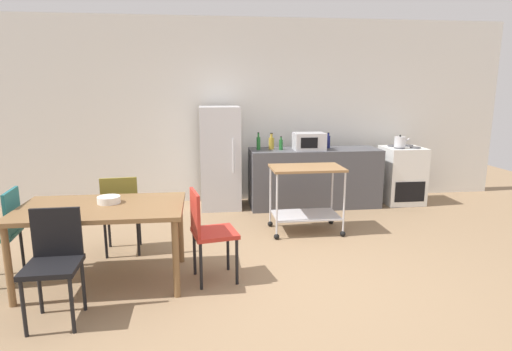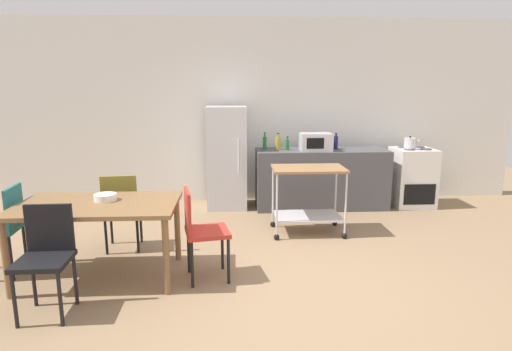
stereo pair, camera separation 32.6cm
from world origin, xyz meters
name	(u,v)px [view 2 (the right image)]	position (x,y,z in m)	size (l,w,h in m)	color
ground_plane	(282,283)	(0.00, 0.00, 0.00)	(12.00, 12.00, 0.00)	#8C7051
back_wall	(260,111)	(0.00, 3.20, 1.45)	(8.40, 0.12, 2.90)	silver
kitchen_counter	(321,179)	(0.90, 2.60, 0.45)	(2.00, 0.64, 0.90)	#4C4C51
dining_table	(98,211)	(-1.75, 0.24, 0.67)	(1.50, 0.90, 0.75)	brown
chair_olive	(122,206)	(-1.71, 0.94, 0.52)	(0.44, 0.44, 0.89)	olive
chair_red	(200,228)	(-0.77, 0.15, 0.52)	(0.47, 0.47, 0.89)	#B72D23
chair_teal	(3,224)	(-2.70, 0.36, 0.52)	(0.43, 0.43, 0.89)	#1E666B
chair_black	(46,252)	(-1.97, -0.41, 0.52)	(0.41, 0.41, 0.89)	black
stove_oven	(412,177)	(2.35, 2.62, 0.45)	(0.60, 0.61, 0.92)	white
refrigerator	(227,158)	(-0.55, 2.70, 0.78)	(0.60, 0.63, 1.55)	silver
kitchen_cart	(308,189)	(0.49, 1.42, 0.57)	(0.91, 0.57, 0.85)	olive
bottle_wine	(265,143)	(0.03, 2.64, 1.01)	(0.06, 0.06, 0.26)	#1E6628
bottle_vinegar	(278,143)	(0.23, 2.66, 1.00)	(0.08, 0.08, 0.25)	gold
bottle_soda	(287,145)	(0.37, 2.59, 0.98)	(0.06, 0.06, 0.21)	#1E6628
microwave	(316,142)	(0.79, 2.52, 1.03)	(0.46, 0.35, 0.26)	silver
bottle_hot_sauce	(336,142)	(1.13, 2.67, 1.00)	(0.06, 0.06, 0.24)	navy
fruit_bowl	(105,197)	(-1.70, 0.33, 0.78)	(0.21, 0.21, 0.06)	white
kettle	(410,143)	(2.23, 2.52, 1.00)	(0.24, 0.17, 0.19)	silver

